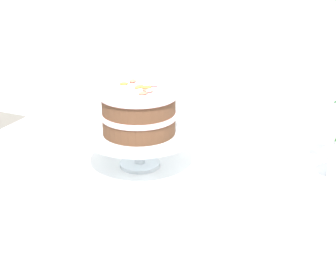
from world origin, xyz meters
TOP-DOWN VIEW (x-y plane):
  - dining_table at (0.00, -0.03)m, footprint 1.40×1.00m
  - linen_napkin at (-0.16, 0.04)m, footprint 0.37×0.37m
  - cake_stand at (-0.16, 0.04)m, footprint 0.29×0.29m
  - layer_cake at (-0.16, 0.04)m, footprint 0.20×0.20m
  - teacup at (0.08, -0.11)m, footprint 0.12×0.11m
  - loose_petal_0 at (-0.19, -0.30)m, footprint 0.03×0.03m

SIDE VIEW (x-z plane):
  - dining_table at x=0.00m, z-range 0.28..1.02m
  - linen_napkin at x=-0.16m, z-range 0.74..0.74m
  - loose_petal_0 at x=-0.19m, z-range 0.74..0.74m
  - teacup at x=0.08m, z-range 0.74..0.79m
  - cake_stand at x=-0.16m, z-range 0.77..0.87m
  - layer_cake at x=-0.16m, z-range 0.84..0.96m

